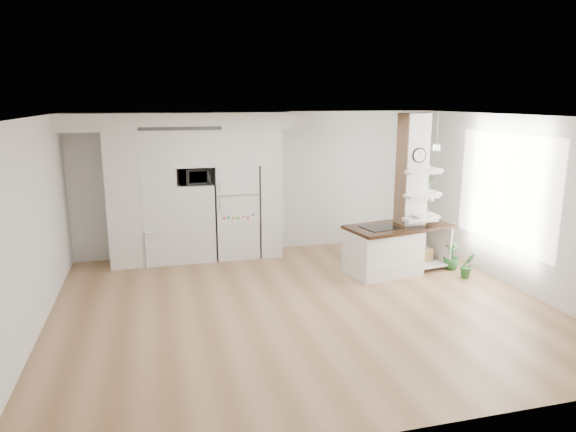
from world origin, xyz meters
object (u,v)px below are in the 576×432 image
(floor_plant_a, at_px, (467,265))
(kitchen_island, at_px, (389,248))
(refrigerator, at_px, (236,211))
(bookshelf, at_px, (162,249))

(floor_plant_a, bearing_deg, kitchen_island, 151.67)
(refrigerator, distance_m, bookshelf, 1.52)
(refrigerator, xyz_separation_m, kitchen_island, (2.38, -1.62, -0.44))
(kitchen_island, height_order, bookshelf, kitchen_island)
(refrigerator, height_order, bookshelf, refrigerator)
(refrigerator, bearing_deg, bookshelf, -172.64)
(kitchen_island, distance_m, floor_plant_a, 1.32)
(refrigerator, bearing_deg, floor_plant_a, -32.45)
(bookshelf, bearing_deg, refrigerator, -1.66)
(kitchen_island, height_order, floor_plant_a, kitchen_island)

